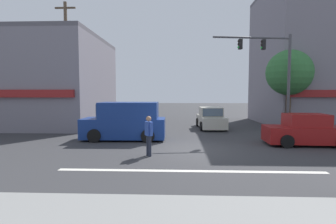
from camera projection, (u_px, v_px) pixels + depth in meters
name	position (u px, v px, depth m)	size (l,w,h in m)	color
ground_plane	(187.00, 149.00, 12.26)	(120.00, 120.00, 0.00)	#333335
lane_marking_stripe	(191.00, 171.00, 8.77)	(9.00, 0.24, 0.01)	silver
building_left_block	(25.00, 82.00, 21.80)	(12.99, 9.93, 7.18)	slate
street_tree	(289.00, 73.00, 17.93)	(3.10, 3.10, 5.58)	#4C3823
utility_pole_near_left	(67.00, 65.00, 18.08)	(1.40, 0.22, 8.82)	brown
traffic_light_mast	(274.00, 68.00, 15.96)	(4.86, 0.78, 6.20)	#47474C
van_waiting_far	(126.00, 122.00, 14.74)	(4.64, 2.11, 2.11)	navy
sedan_crossing_rightbound	(307.00, 131.00, 13.18)	(4.18, 2.03, 1.58)	maroon
sedan_parked_curbside	(211.00, 119.00, 19.56)	(2.01, 4.17, 1.58)	#B7B29E
pedestrian_mid_crossing	(149.00, 133.00, 10.84)	(0.37, 0.50, 1.67)	#232838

